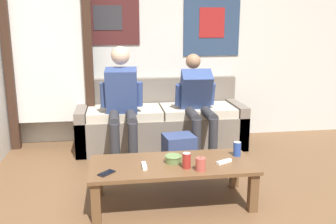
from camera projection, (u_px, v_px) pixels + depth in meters
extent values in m
cube|color=silver|center=(165.00, 39.00, 4.69)|extent=(10.00, 0.05, 2.55)
cube|color=#471E1E|center=(108.00, 18.00, 4.50)|extent=(0.76, 0.01, 0.65)
cube|color=#2D2D33|center=(108.00, 18.00, 4.49)|extent=(0.34, 0.01, 0.29)
cube|color=navy|center=(212.00, 23.00, 4.69)|extent=(0.72, 0.01, 0.82)
cube|color=maroon|center=(212.00, 23.00, 4.69)|extent=(0.32, 0.01, 0.37)
cube|color=#382319|center=(9.00, 63.00, 4.27)|extent=(0.10, 0.10, 2.05)
cube|color=#382319|center=(89.00, 62.00, 4.40)|extent=(0.10, 0.10, 2.05)
cube|color=silver|center=(49.00, 53.00, 4.33)|extent=(0.82, 0.02, 1.64)
cube|color=#70665B|center=(158.00, 109.00, 4.79)|extent=(1.99, 0.13, 0.80)
cube|color=#70665B|center=(162.00, 132.00, 4.49)|extent=(1.99, 0.59, 0.40)
cube|color=#70665B|center=(82.00, 130.00, 4.35)|extent=(0.12, 0.59, 0.52)
cube|color=#70665B|center=(237.00, 124.00, 4.61)|extent=(0.12, 0.59, 0.52)
cube|color=beige|center=(125.00, 113.00, 4.37)|extent=(0.85, 0.55, 0.10)
cube|color=beige|center=(198.00, 110.00, 4.49)|extent=(0.85, 0.55, 0.10)
cube|color=brown|center=(172.00, 165.00, 3.07)|extent=(1.34, 0.58, 0.03)
cube|color=brown|center=(98.00, 178.00, 3.25)|extent=(0.07, 0.07, 0.32)
cube|color=brown|center=(234.00, 170.00, 3.42)|extent=(0.07, 0.07, 0.32)
cube|color=brown|center=(96.00, 203.00, 2.80)|extent=(0.07, 0.07, 0.32)
cube|color=brown|center=(253.00, 192.00, 2.97)|extent=(0.07, 0.07, 0.32)
cylinder|color=#2D2D33|center=(114.00, 119.00, 3.91)|extent=(0.11, 0.44, 0.11)
cylinder|color=#2D2D33|center=(115.00, 147.00, 3.75)|extent=(0.10, 0.10, 0.47)
cube|color=#232328|center=(116.00, 171.00, 3.74)|extent=(0.11, 0.25, 0.05)
cylinder|color=#2D2D33|center=(131.00, 118.00, 3.93)|extent=(0.11, 0.44, 0.11)
cylinder|color=#2D2D33|center=(133.00, 146.00, 3.78)|extent=(0.10, 0.10, 0.47)
cube|color=#232328|center=(134.00, 170.00, 3.76)|extent=(0.11, 0.25, 0.05)
cube|color=#33477F|center=(122.00, 91.00, 4.11)|extent=(0.36, 0.32, 0.52)
sphere|color=beige|center=(120.00, 55.00, 4.08)|extent=(0.20, 0.20, 0.20)
cylinder|color=#33477F|center=(104.00, 95.00, 4.09)|extent=(0.08, 0.10, 0.28)
cylinder|color=#33477F|center=(139.00, 94.00, 4.14)|extent=(0.08, 0.10, 0.28)
cylinder|color=#2D2D33|center=(193.00, 115.00, 4.05)|extent=(0.11, 0.38, 0.11)
cylinder|color=#2D2D33|center=(196.00, 141.00, 3.92)|extent=(0.10, 0.10, 0.47)
cube|color=#232328|center=(197.00, 165.00, 3.91)|extent=(0.11, 0.25, 0.05)
cylinder|color=#2D2D33|center=(209.00, 115.00, 4.08)|extent=(0.11, 0.38, 0.11)
cylinder|color=#2D2D33|center=(213.00, 141.00, 3.95)|extent=(0.10, 0.10, 0.47)
cube|color=#232328|center=(214.00, 164.00, 3.94)|extent=(0.11, 0.25, 0.05)
cube|color=#33477F|center=(196.00, 91.00, 4.30)|extent=(0.36, 0.42, 0.52)
sphere|color=#9E7556|center=(193.00, 61.00, 4.38)|extent=(0.18, 0.18, 0.18)
cylinder|color=#33477F|center=(179.00, 95.00, 4.30)|extent=(0.08, 0.14, 0.27)
cylinder|color=#33477F|center=(211.00, 94.00, 4.36)|extent=(0.08, 0.14, 0.27)
cube|color=navy|center=(179.00, 152.00, 3.82)|extent=(0.34, 0.31, 0.37)
cube|color=navy|center=(183.00, 164.00, 3.72)|extent=(0.22, 0.12, 0.16)
cylinder|color=#607F47|center=(173.00, 159.00, 3.08)|extent=(0.13, 0.13, 0.06)
torus|color=#607F47|center=(173.00, 156.00, 3.07)|extent=(0.14, 0.14, 0.02)
cylinder|color=#B24C42|center=(201.00, 164.00, 2.90)|extent=(0.08, 0.08, 0.10)
cylinder|color=black|center=(201.00, 157.00, 2.89)|extent=(0.00, 0.00, 0.01)
cylinder|color=#28479E|center=(237.00, 149.00, 3.22)|extent=(0.07, 0.07, 0.12)
cylinder|color=silver|center=(237.00, 142.00, 3.21)|extent=(0.06, 0.06, 0.00)
cylinder|color=maroon|center=(187.00, 161.00, 2.95)|extent=(0.07, 0.07, 0.12)
cylinder|color=silver|center=(187.00, 153.00, 2.94)|extent=(0.06, 0.06, 0.00)
cube|color=white|center=(224.00, 162.00, 3.06)|extent=(0.14, 0.09, 0.02)
cylinder|color=#333842|center=(227.00, 159.00, 3.08)|extent=(0.01, 0.01, 0.00)
cube|color=white|center=(144.00, 166.00, 2.97)|extent=(0.03, 0.14, 0.02)
cylinder|color=#333842|center=(144.00, 163.00, 3.00)|extent=(0.01, 0.01, 0.00)
cube|color=black|center=(107.00, 173.00, 2.85)|extent=(0.14, 0.14, 0.01)
cube|color=black|center=(107.00, 172.00, 2.85)|extent=(0.13, 0.13, 0.00)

